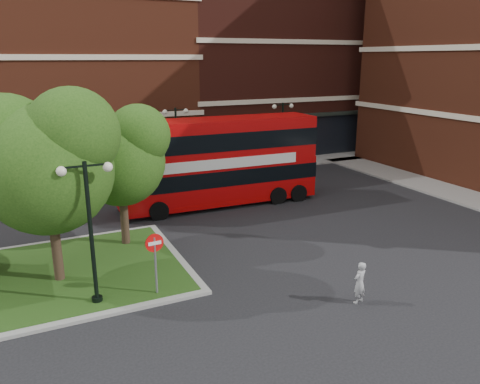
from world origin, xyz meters
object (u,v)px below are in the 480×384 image
bus (218,156)px  car_white (244,165)px  woman (360,283)px  car_silver (139,176)px

bus → car_white: bearing=54.4°
bus → woman: bearing=-88.3°
car_silver → car_white: size_ratio=0.94×
bus → car_white: (4.24, 5.56, -2.06)m
bus → car_silver: bearing=122.1°
car_white → bus: bearing=141.4°
bus → woman: size_ratio=7.55×
woman → car_white: 18.46m
bus → car_white: bus is taller
bus → car_silver: bus is taller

